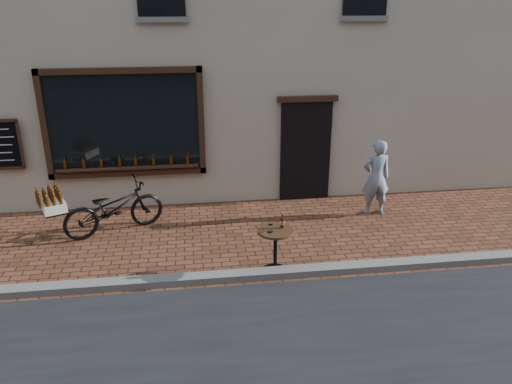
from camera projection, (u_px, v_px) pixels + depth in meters
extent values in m
plane|color=#4F2C19|center=(235.00, 286.00, 7.87)|extent=(90.00, 90.00, 0.00)
cube|color=slate|center=(233.00, 276.00, 8.04)|extent=(90.00, 0.25, 0.12)
cube|color=black|center=(124.00, 124.00, 10.14)|extent=(3.00, 0.06, 2.00)
cube|color=black|center=(119.00, 71.00, 9.74)|extent=(3.24, 0.10, 0.12)
cube|color=black|center=(129.00, 173.00, 10.51)|extent=(3.24, 0.10, 0.12)
cube|color=black|center=(44.00, 126.00, 9.93)|extent=(0.12, 0.10, 2.24)
cube|color=black|center=(201.00, 121.00, 10.32)|extent=(0.12, 0.10, 2.24)
cube|color=black|center=(128.00, 168.00, 10.42)|extent=(2.90, 0.16, 0.05)
cube|color=black|center=(305.00, 151.00, 10.90)|extent=(1.10, 0.10, 2.20)
cube|color=black|center=(308.00, 99.00, 10.45)|extent=(1.30, 0.10, 0.12)
cube|color=black|center=(3.00, 145.00, 9.96)|extent=(0.62, 0.04, 0.92)
cylinder|color=#3D1C07|center=(65.00, 165.00, 10.22)|extent=(0.06, 0.06, 0.19)
cylinder|color=#3D1C07|center=(83.00, 164.00, 10.26)|extent=(0.06, 0.06, 0.19)
cylinder|color=#3D1C07|center=(101.00, 164.00, 10.31)|extent=(0.06, 0.06, 0.19)
cylinder|color=#3D1C07|center=(119.00, 163.00, 10.35)|extent=(0.06, 0.06, 0.19)
cylinder|color=#3D1C07|center=(136.00, 162.00, 10.39)|extent=(0.06, 0.06, 0.19)
cylinder|color=#3D1C07|center=(154.00, 161.00, 10.44)|extent=(0.06, 0.06, 0.19)
cylinder|color=#3D1C07|center=(171.00, 161.00, 10.48)|extent=(0.06, 0.06, 0.19)
cylinder|color=#3D1C07|center=(188.00, 160.00, 10.53)|extent=(0.06, 0.06, 0.19)
imported|color=black|center=(114.00, 208.00, 9.51)|extent=(2.02, 1.39, 1.01)
cube|color=black|center=(54.00, 210.00, 8.92)|extent=(0.56, 0.64, 0.03)
cube|color=beige|center=(53.00, 205.00, 8.88)|extent=(0.57, 0.66, 0.16)
cylinder|color=#3D1C07|center=(60.00, 198.00, 8.71)|extent=(0.06, 0.06, 0.21)
cylinder|color=#3D1C07|center=(54.00, 199.00, 8.66)|extent=(0.06, 0.06, 0.21)
cylinder|color=#3D1C07|center=(47.00, 201.00, 8.60)|extent=(0.06, 0.06, 0.21)
cylinder|color=#3D1C07|center=(40.00, 202.00, 8.55)|extent=(0.06, 0.06, 0.21)
cylinder|color=#3D1C07|center=(59.00, 196.00, 8.82)|extent=(0.06, 0.06, 0.21)
cylinder|color=#3D1C07|center=(52.00, 197.00, 8.76)|extent=(0.06, 0.06, 0.21)
cylinder|color=#3D1C07|center=(46.00, 198.00, 8.71)|extent=(0.06, 0.06, 0.21)
cylinder|color=#3D1C07|center=(39.00, 200.00, 8.65)|extent=(0.06, 0.06, 0.21)
cylinder|color=#3D1C07|center=(57.00, 193.00, 8.92)|extent=(0.06, 0.06, 0.21)
cylinder|color=#3D1C07|center=(51.00, 195.00, 8.87)|extent=(0.06, 0.06, 0.21)
cylinder|color=#3D1C07|center=(44.00, 196.00, 8.82)|extent=(0.06, 0.06, 0.21)
cylinder|color=#3D1C07|center=(37.00, 197.00, 8.76)|extent=(0.06, 0.06, 0.21)
cylinder|color=#3D1C07|center=(56.00, 191.00, 9.03)|extent=(0.06, 0.06, 0.21)
cylinder|color=#3D1C07|center=(49.00, 192.00, 8.98)|extent=(0.06, 0.06, 0.21)
cylinder|color=black|center=(275.00, 271.00, 8.28)|extent=(0.44, 0.44, 0.03)
cylinder|color=black|center=(275.00, 251.00, 8.15)|extent=(0.06, 0.06, 0.70)
cylinder|color=#332011|center=(276.00, 231.00, 8.01)|extent=(0.60, 0.60, 0.04)
cylinder|color=gold|center=(282.00, 223.00, 8.04)|extent=(0.06, 0.06, 0.06)
cylinder|color=white|center=(270.00, 228.00, 7.90)|extent=(0.08, 0.08, 0.13)
imported|color=gray|center=(376.00, 177.00, 10.23)|extent=(0.59, 0.39, 1.59)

